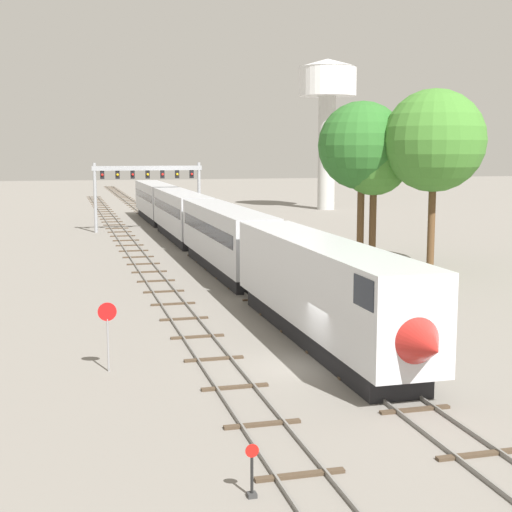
% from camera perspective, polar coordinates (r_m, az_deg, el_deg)
% --- Properties ---
extents(ground_plane, '(400.00, 400.00, 0.00)m').
position_cam_1_polar(ground_plane, '(31.58, 3.81, -8.45)').
color(ground_plane, gray).
extents(track_main, '(2.60, 200.00, 0.16)m').
position_cam_1_polar(track_main, '(89.90, -7.16, 2.35)').
color(track_main, slate).
rests_on(track_main, ground).
extents(track_near, '(2.60, 160.00, 0.16)m').
position_cam_1_polar(track_near, '(69.54, -9.48, 0.62)').
color(track_near, slate).
rests_on(track_near, ground).
extents(passenger_train, '(3.04, 83.99, 4.80)m').
position_cam_1_polar(passenger_train, '(65.64, -4.38, 2.50)').
color(passenger_train, silver).
rests_on(passenger_train, ground).
extents(signal_gantry, '(12.10, 0.49, 7.60)m').
position_cam_1_polar(signal_gantry, '(83.82, -8.27, 5.73)').
color(signal_gantry, '#999BA0').
rests_on(signal_gantry, ground).
extents(water_tower, '(8.76, 8.76, 22.38)m').
position_cam_1_polar(water_tower, '(114.39, 5.47, 12.19)').
color(water_tower, beige).
rests_on(water_tower, ground).
extents(switch_stand, '(0.36, 0.24, 1.46)m').
position_cam_1_polar(switch_stand, '(20.26, -0.31, -16.62)').
color(switch_stand, black).
rests_on(switch_stand, ground).
extents(stop_sign, '(0.76, 0.08, 2.88)m').
position_cam_1_polar(stop_sign, '(31.00, -11.26, -5.33)').
color(stop_sign, gray).
rests_on(stop_sign, ground).
extents(trackside_tree_left, '(5.57, 5.57, 10.99)m').
position_cam_1_polar(trackside_tree_left, '(59.67, 9.00, 7.20)').
color(trackside_tree_left, brown).
rests_on(trackside_tree_left, ground).
extents(trackside_tree_mid, '(7.72, 7.72, 13.55)m').
position_cam_1_polar(trackside_tree_mid, '(58.17, 13.44, 8.54)').
color(trackside_tree_mid, brown).
rests_on(trackside_tree_mid, ground).
extents(trackside_tree_right, '(6.91, 6.91, 12.79)m').
position_cam_1_polar(trackside_tree_right, '(59.67, 8.09, 8.32)').
color(trackside_tree_right, brown).
rests_on(trackside_tree_right, ground).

